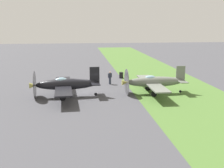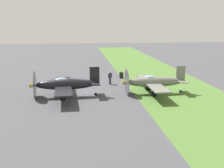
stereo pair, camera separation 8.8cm
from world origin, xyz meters
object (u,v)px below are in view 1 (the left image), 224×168
object	(u,v)px
airplane_wingman	(154,82)
ground_crew_chief	(110,77)
airplane_lead	(65,84)
fuel_drum	(121,75)

from	to	relation	value
airplane_wingman	ground_crew_chief	world-z (taller)	airplane_wingman
ground_crew_chief	airplane_lead	bearing A→B (deg)	-163.12
airplane_wingman	ground_crew_chief	distance (m)	7.20
ground_crew_chief	fuel_drum	size ratio (longest dim) A/B	1.92
airplane_wingman	fuel_drum	world-z (taller)	airplane_wingman
airplane_lead	ground_crew_chief	xyz separation A→B (m)	(5.91, -5.63, -0.53)
airplane_lead	fuel_drum	distance (m)	12.51
airplane_lead	airplane_wingman	world-z (taller)	airplane_lead
airplane_lead	ground_crew_chief	bearing A→B (deg)	-46.75
airplane_wingman	fuel_drum	distance (m)	9.81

